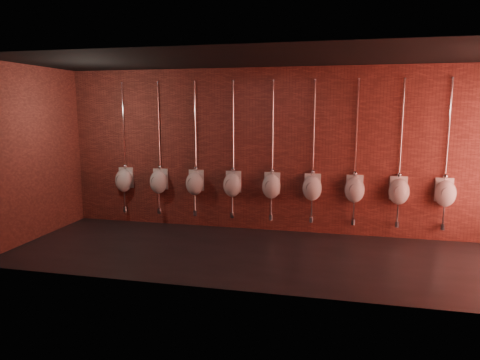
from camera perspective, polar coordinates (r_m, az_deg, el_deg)
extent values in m
plane|color=black|center=(7.30, 2.53, -9.85)|extent=(8.50, 8.50, 0.00)
cube|color=black|center=(6.93, 2.73, 15.97)|extent=(8.50, 3.00, 0.04)
cube|color=#964236|center=(8.41, 4.44, 3.89)|extent=(8.50, 0.04, 3.20)
cube|color=#964236|center=(5.48, -0.14, 0.93)|extent=(8.50, 0.04, 3.20)
cube|color=#964236|center=(8.74, -26.01, 3.17)|extent=(0.04, 3.00, 3.20)
ellipsoid|color=white|center=(9.36, -15.24, -0.08)|extent=(0.39, 0.34, 0.49)
cube|color=white|center=(9.45, -14.92, 0.33)|extent=(0.32, 0.06, 0.44)
cylinder|color=gray|center=(9.25, -15.60, -0.03)|extent=(0.21, 0.03, 0.21)
cylinder|color=silver|center=(9.33, -15.26, 6.93)|extent=(0.03, 0.03, 1.79)
sphere|color=silver|center=(9.39, -15.07, 1.82)|extent=(0.09, 0.09, 0.09)
cylinder|color=silver|center=(9.34, -15.50, 12.43)|extent=(0.06, 0.06, 0.01)
cylinder|color=silver|center=(9.42, -15.15, -2.29)|extent=(0.03, 0.03, 0.37)
cylinder|color=silver|center=(9.47, -15.08, -3.75)|extent=(0.09, 0.09, 0.12)
cylinder|color=silver|center=(9.54, -14.86, -3.65)|extent=(0.03, 0.16, 0.03)
ellipsoid|color=white|center=(9.02, -10.82, -0.27)|extent=(0.39, 0.34, 0.49)
cube|color=white|center=(9.12, -10.53, 0.16)|extent=(0.32, 0.06, 0.44)
cylinder|color=gray|center=(8.90, -11.13, -0.21)|extent=(0.21, 0.03, 0.21)
cylinder|color=silver|center=(8.99, -10.79, 7.01)|extent=(0.03, 0.03, 1.79)
sphere|color=silver|center=(9.05, -10.65, 1.70)|extent=(0.09, 0.09, 0.09)
cylinder|color=silver|center=(9.00, -10.97, 12.72)|extent=(0.06, 0.06, 0.01)
cylinder|color=silver|center=(9.08, -10.74, -2.56)|extent=(0.03, 0.03, 0.37)
cylinder|color=silver|center=(9.14, -10.70, -4.07)|extent=(0.09, 0.09, 0.12)
cylinder|color=silver|center=(9.21, -10.50, -3.96)|extent=(0.03, 0.16, 0.03)
ellipsoid|color=white|center=(8.73, -6.07, -0.46)|extent=(0.39, 0.34, 0.49)
cube|color=white|center=(8.84, -5.83, -0.02)|extent=(0.32, 0.06, 0.44)
cylinder|color=gray|center=(8.62, -6.34, -0.41)|extent=(0.21, 0.03, 0.21)
cylinder|color=silver|center=(8.71, -5.99, 7.05)|extent=(0.03, 0.03, 1.79)
sphere|color=silver|center=(8.77, -5.92, 1.57)|extent=(0.09, 0.09, 0.09)
cylinder|color=silver|center=(8.72, -6.09, 12.95)|extent=(0.06, 0.06, 0.01)
cylinder|color=silver|center=(8.80, -6.03, -2.83)|extent=(0.03, 0.03, 0.37)
cylinder|color=silver|center=(8.86, -6.00, -4.38)|extent=(0.09, 0.09, 0.12)
cylinder|color=silver|center=(8.93, -5.84, -4.26)|extent=(0.03, 0.16, 0.03)
ellipsoid|color=white|center=(8.52, -1.05, -0.67)|extent=(0.39, 0.34, 0.49)
cube|color=white|center=(8.62, -0.86, -0.21)|extent=(0.32, 0.06, 0.44)
cylinder|color=gray|center=(8.39, -1.25, -0.62)|extent=(0.21, 0.03, 0.21)
cylinder|color=silver|center=(8.49, -0.91, 7.04)|extent=(0.03, 0.03, 1.79)
sphere|color=silver|center=(8.55, -0.91, 1.42)|extent=(0.09, 0.09, 0.09)
cylinder|color=silver|center=(8.50, -0.93, 13.09)|extent=(0.06, 0.06, 0.01)
cylinder|color=silver|center=(8.59, -1.04, -3.09)|extent=(0.03, 0.03, 0.37)
cylinder|color=silver|center=(8.64, -1.04, -4.68)|extent=(0.09, 0.09, 0.12)
cylinder|color=silver|center=(8.72, -0.91, -4.56)|extent=(0.03, 0.16, 0.03)
ellipsoid|color=white|center=(8.37, 4.20, -0.88)|extent=(0.39, 0.34, 0.49)
cube|color=white|center=(8.47, 4.32, -0.41)|extent=(0.32, 0.06, 0.44)
cylinder|color=gray|center=(8.24, 4.07, -0.83)|extent=(0.21, 0.03, 0.21)
cylinder|color=silver|center=(8.34, 4.40, 6.97)|extent=(0.03, 0.03, 1.79)
sphere|color=silver|center=(8.40, 4.31, 1.25)|extent=(0.09, 0.09, 0.09)
cylinder|color=silver|center=(8.35, 4.48, 13.13)|extent=(0.06, 0.06, 0.01)
cylinder|color=silver|center=(8.44, 4.17, -3.34)|extent=(0.03, 0.03, 0.37)
cylinder|color=silver|center=(8.50, 4.15, -4.96)|extent=(0.09, 0.09, 0.12)
cylinder|color=silver|center=(8.57, 4.23, -4.83)|extent=(0.03, 0.16, 0.03)
ellipsoid|color=white|center=(8.29, 9.59, -1.08)|extent=(0.39, 0.34, 0.49)
cube|color=white|center=(8.40, 9.64, -0.61)|extent=(0.32, 0.06, 0.44)
cylinder|color=gray|center=(8.16, 9.54, -1.03)|extent=(0.21, 0.03, 0.21)
cylinder|color=silver|center=(8.26, 9.85, 6.84)|extent=(0.03, 0.03, 1.79)
sphere|color=silver|center=(8.33, 9.68, 1.06)|extent=(0.09, 0.09, 0.09)
cylinder|color=silver|center=(8.27, 10.03, 13.05)|extent=(0.06, 0.06, 0.01)
cylinder|color=silver|center=(8.36, 9.52, -3.57)|extent=(0.03, 0.03, 0.37)
cylinder|color=silver|center=(8.42, 9.47, -5.20)|extent=(0.09, 0.09, 0.12)
cylinder|color=silver|center=(8.50, 9.51, -5.06)|extent=(0.03, 0.16, 0.03)
ellipsoid|color=white|center=(8.28, 15.03, -1.28)|extent=(0.39, 0.34, 0.49)
cube|color=white|center=(8.39, 15.02, -0.81)|extent=(0.32, 0.06, 0.44)
cylinder|color=gray|center=(8.16, 15.07, -1.24)|extent=(0.21, 0.03, 0.21)
cylinder|color=silver|center=(8.26, 15.35, 6.64)|extent=(0.03, 0.03, 1.79)
sphere|color=silver|center=(8.32, 15.10, 0.87)|extent=(0.09, 0.09, 0.09)
cylinder|color=silver|center=(8.26, 15.62, 12.85)|extent=(0.06, 0.06, 0.01)
cylinder|color=silver|center=(8.36, 14.92, -3.76)|extent=(0.03, 0.03, 0.37)
cylinder|color=silver|center=(8.42, 14.85, -5.40)|extent=(0.09, 0.09, 0.12)
cylinder|color=silver|center=(8.49, 14.84, -5.26)|extent=(0.03, 0.16, 0.03)
ellipsoid|color=white|center=(8.36, 20.43, -1.47)|extent=(0.39, 0.34, 0.49)
cube|color=white|center=(8.46, 20.35, -0.99)|extent=(0.32, 0.06, 0.44)
cylinder|color=gray|center=(8.23, 20.55, -1.42)|extent=(0.21, 0.03, 0.21)
cylinder|color=silver|center=(8.33, 20.80, 6.38)|extent=(0.03, 0.03, 1.79)
sphere|color=silver|center=(8.40, 20.47, 0.66)|extent=(0.09, 0.09, 0.09)
cylinder|color=silver|center=(8.34, 21.17, 12.54)|extent=(0.06, 0.06, 0.01)
cylinder|color=silver|center=(8.43, 20.29, -3.93)|extent=(0.03, 0.03, 0.37)
cylinder|color=silver|center=(8.49, 20.19, -5.54)|extent=(0.09, 0.09, 0.12)
cylinder|color=silver|center=(8.56, 20.13, -5.41)|extent=(0.03, 0.16, 0.03)
ellipsoid|color=white|center=(8.50, 25.70, -1.63)|extent=(0.39, 0.34, 0.49)
cube|color=white|center=(8.61, 25.55, -1.17)|extent=(0.32, 0.06, 0.44)
cylinder|color=gray|center=(8.38, 25.89, -1.60)|extent=(0.21, 0.03, 0.21)
cylinder|color=silver|center=(8.47, 26.10, 6.08)|extent=(0.03, 0.03, 1.79)
sphere|color=silver|center=(8.54, 25.71, 0.46)|extent=(0.09, 0.09, 0.09)
cylinder|color=silver|center=(8.48, 26.55, 12.12)|extent=(0.06, 0.06, 0.01)
cylinder|color=silver|center=(8.57, 25.52, -4.05)|extent=(0.03, 0.03, 0.37)
cylinder|color=silver|center=(8.63, 25.40, -5.64)|extent=(0.09, 0.09, 0.12)
cylinder|color=silver|center=(8.71, 25.29, -5.51)|extent=(0.03, 0.16, 0.03)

